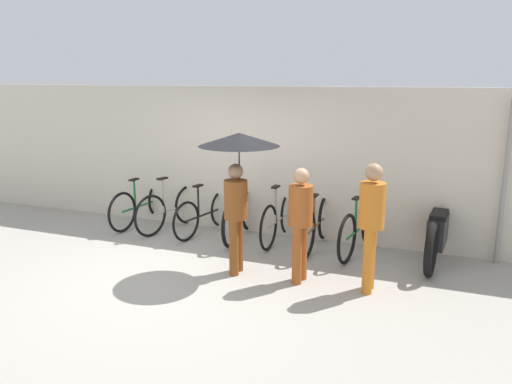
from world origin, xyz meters
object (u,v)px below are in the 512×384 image
parked_bicycle_1 (171,209)px  parked_bicycle_5 (317,224)px  parked_bicycle_2 (205,213)px  parked_bicycle_4 (279,218)px  parked_bicycle_3 (240,215)px  pedestrian_center (300,217)px  pedestrian_leading (238,160)px  pedestrian_trailing (371,218)px  parked_bicycle_0 (142,204)px  motorcycle (438,233)px  parked_bicycle_6 (359,228)px

parked_bicycle_1 → parked_bicycle_5: parked_bicycle_1 is taller
parked_bicycle_2 → parked_bicycle_4: (1.34, 0.06, 0.02)m
parked_bicycle_1 → parked_bicycle_3: size_ratio=0.95×
parked_bicycle_3 → pedestrian_center: size_ratio=1.14×
parked_bicycle_2 → pedestrian_leading: pedestrian_leading is taller
pedestrian_trailing → parked_bicycle_0: bearing=161.4°
parked_bicycle_2 → motorcycle: size_ratio=0.79×
motorcycle → parked_bicycle_5: bearing=97.9°
parked_bicycle_1 → parked_bicycle_0: bearing=93.9°
parked_bicycle_0 → parked_bicycle_4: 2.68m
parked_bicycle_3 → pedestrian_leading: 1.90m
parked_bicycle_1 → pedestrian_leading: pedestrian_leading is taller
parked_bicycle_0 → parked_bicycle_4: parked_bicycle_0 is taller
parked_bicycle_2 → parked_bicycle_3: bearing=-81.1°
parked_bicycle_5 → parked_bicycle_4: bearing=83.2°
parked_bicycle_1 → pedestrian_trailing: 4.01m
parked_bicycle_4 → pedestrian_trailing: size_ratio=1.03×
parked_bicycle_0 → parked_bicycle_5: bearing=-87.0°
parked_bicycle_4 → motorcycle: bearing=-89.1°
motorcycle → parked_bicycle_4: bearing=95.0°
parked_bicycle_5 → pedestrian_center: bearing=-173.5°
parked_bicycle_4 → pedestrian_leading: (-0.11, -1.44, 1.19)m
parked_bicycle_2 → parked_bicycle_6: size_ratio=0.92×
parked_bicycle_0 → pedestrian_trailing: pedestrian_trailing is taller
pedestrian_leading → parked_bicycle_3: bearing=110.1°
parked_bicycle_6 → pedestrian_leading: pedestrian_leading is taller
pedestrian_center → motorcycle: size_ratio=0.72×
pedestrian_leading → pedestrian_center: 1.14m
parked_bicycle_1 → parked_bicycle_5: size_ratio=0.95×
parked_bicycle_3 → parked_bicycle_4: (0.67, 0.08, -0.00)m
motorcycle → parked_bicycle_6: bearing=98.9°
parked_bicycle_4 → parked_bicycle_6: 1.34m
parked_bicycle_3 → pedestrian_trailing: (2.38, -1.40, 0.58)m
parked_bicycle_1 → motorcycle: parked_bicycle_1 is taller
parked_bicycle_1 → parked_bicycle_4: (2.01, 0.10, -0.00)m
parked_bicycle_1 → pedestrian_leading: (1.90, -1.34, 1.19)m
parked_bicycle_0 → motorcycle: parked_bicycle_0 is taller
parked_bicycle_3 → parked_bicycle_4: parked_bicycle_3 is taller
parked_bicycle_1 → motorcycle: 4.49m
pedestrian_trailing → parked_bicycle_1: bearing=159.9°
parked_bicycle_2 → parked_bicycle_5: 2.01m
pedestrian_center → parked_bicycle_0: bearing=163.2°
parked_bicycle_1 → parked_bicycle_6: 3.35m
parked_bicycle_0 → motorcycle: (5.16, -0.01, 0.05)m
parked_bicycle_0 → parked_bicycle_1: parked_bicycle_0 is taller
parked_bicycle_2 → pedestrian_trailing: 3.42m
parked_bicycle_1 → parked_bicycle_5: (2.68, 0.01, 0.00)m
parked_bicycle_1 → parked_bicycle_4: parked_bicycle_1 is taller
pedestrian_center → motorcycle: pedestrian_center is taller
motorcycle → pedestrian_trailing: bearing=157.4°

